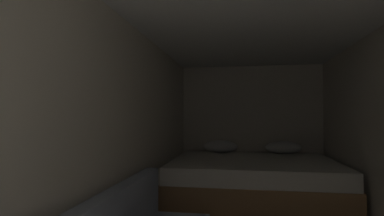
# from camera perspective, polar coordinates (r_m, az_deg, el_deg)

# --- Properties ---
(wall_back) EXTENTS (2.34, 0.05, 2.10)m
(wall_back) POSITION_cam_1_polar(r_m,az_deg,el_deg) (5.06, 11.03, -4.09)
(wall_back) COLOR beige
(wall_back) RESTS_ON ground
(wall_left) EXTENTS (0.05, 5.35, 2.10)m
(wall_left) POSITION_cam_1_polar(r_m,az_deg,el_deg) (2.57, -13.81, -6.58)
(wall_left) COLOR beige
(wall_left) RESTS_ON ground
(ceiling_slab) EXTENTS (2.34, 5.35, 0.05)m
(ceiling_slab) POSITION_cam_1_polar(r_m,az_deg,el_deg) (2.50, 12.71, 18.34)
(ceiling_slab) COLOR white
(ceiling_slab) RESTS_ON wall_left
(bed) EXTENTS (2.12, 1.75, 0.90)m
(bed) POSITION_cam_1_polar(r_m,az_deg,el_deg) (4.22, 11.44, -14.09)
(bed) COLOR #9E7247
(bed) RESTS_ON ground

